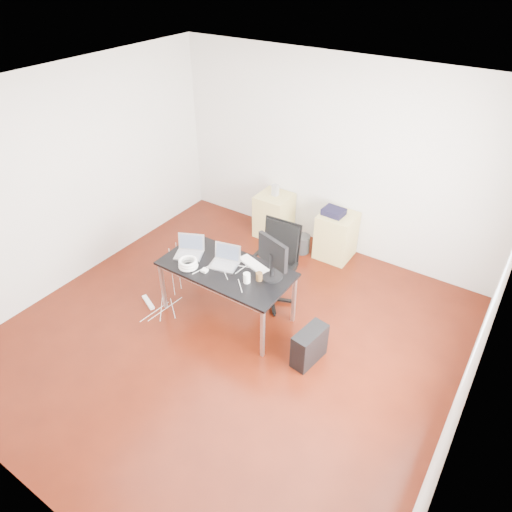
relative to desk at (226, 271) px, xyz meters
The scene contains 18 objects.
room_shell 0.83m from the desk, 44.44° to the right, with size 5.00×5.00×5.00m.
desk is the anchor object (origin of this frame).
office_chair 0.69m from the desk, 62.20° to the left, with size 0.51×0.53×1.08m.
filing_cabinet_left 2.04m from the desk, 105.13° to the left, with size 0.50×0.50×0.70m, color tan.
filing_cabinet_right 2.05m from the desk, 74.06° to the left, with size 0.50×0.50×0.70m, color tan.
pc_tower 1.31m from the desk, ahead, with size 0.20×0.45×0.44m, color black.
wastebasket 1.84m from the desk, 86.93° to the left, with size 0.24×0.24×0.28m, color black.
power_strip 1.27m from the desk, 157.08° to the right, with size 0.30×0.06×0.04m, color white.
laptop_left 0.56m from the desk, behind, with size 0.41×0.37×0.23m.
laptop_right 0.14m from the desk, 136.04° to the left, with size 0.38×0.33×0.23m.
monitor 0.66m from the desk, 17.23° to the left, with size 0.44×0.26×0.51m.
keyboard 0.34m from the desk, 42.81° to the left, with size 0.44×0.14×0.02m, color white.
cup_white 0.39m from the desk, 13.30° to the right, with size 0.08×0.08×0.12m, color white.
cup_brown 0.47m from the desk, ahead, with size 0.08×0.08×0.10m, color brown.
cable_coil 0.46m from the desk, 148.53° to the right, with size 0.24×0.24×0.11m.
power_adapter 0.27m from the desk, 130.99° to the right, with size 0.07×0.07×0.03m, color white.
speaker 2.02m from the desk, 104.84° to the left, with size 0.09×0.08×0.18m, color #9E9E9E.
navy_garment 1.97m from the desk, 75.71° to the left, with size 0.30×0.24×0.09m, color black.
Camera 1 is at (2.46, -3.13, 3.97)m, focal length 32.00 mm.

